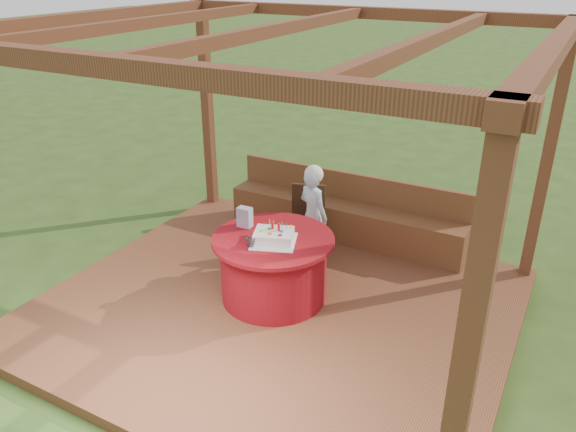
# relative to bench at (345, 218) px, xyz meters

# --- Properties ---
(ground) EXTENTS (60.00, 60.00, 0.00)m
(ground) POSITION_rel_bench_xyz_m (0.00, -1.72, -0.38)
(ground) COLOR #2B4617
(ground) RESTS_ON ground
(deck) EXTENTS (4.50, 4.00, 0.12)m
(deck) POSITION_rel_bench_xyz_m (0.00, -1.72, -0.32)
(deck) COLOR brown
(deck) RESTS_ON ground
(pergola) EXTENTS (4.50, 4.00, 2.72)m
(pergola) POSITION_rel_bench_xyz_m (0.00, -1.72, 2.02)
(pergola) COLOR brown
(pergola) RESTS_ON deck
(bench) EXTENTS (3.00, 0.42, 0.80)m
(bench) POSITION_rel_bench_xyz_m (0.00, 0.00, 0.00)
(bench) COLOR brown
(bench) RESTS_ON deck
(table) EXTENTS (1.22, 1.22, 0.69)m
(table) POSITION_rel_bench_xyz_m (-0.08, -1.62, 0.08)
(table) COLOR maroon
(table) RESTS_ON deck
(chair) EXTENTS (0.49, 0.49, 0.84)m
(chair) POSITION_rel_bench_xyz_m (-0.22, -0.61, 0.19)
(chair) COLOR #331D10
(chair) RESTS_ON deck
(elderly_woman) EXTENTS (0.47, 0.39, 1.15)m
(elderly_woman) POSITION_rel_bench_xyz_m (-0.10, -0.70, 0.32)
(elderly_woman) COLOR #95C3DE
(elderly_woman) RESTS_ON deck
(birthday_cake) EXTENTS (0.55, 0.55, 0.19)m
(birthday_cake) POSITION_rel_bench_xyz_m (-0.04, -1.69, 0.48)
(birthday_cake) COLOR white
(birthday_cake) RESTS_ON table
(gift_bag) EXTENTS (0.15, 0.10, 0.21)m
(gift_bag) POSITION_rel_bench_xyz_m (-0.47, -1.54, 0.53)
(gift_bag) COLOR #C27DA9
(gift_bag) RESTS_ON table
(drinking_glass) EXTENTS (0.11, 0.11, 0.10)m
(drinking_glass) POSITION_rel_bench_xyz_m (-0.18, -1.88, 0.47)
(drinking_glass) COLOR silver
(drinking_glass) RESTS_ON table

